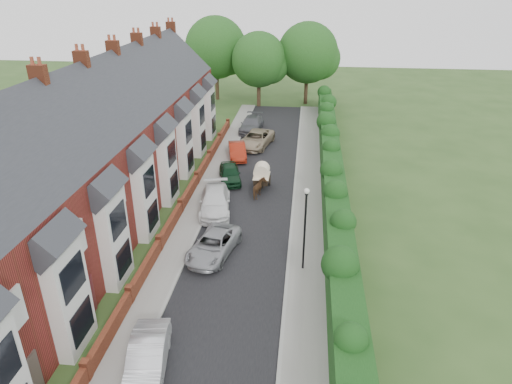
% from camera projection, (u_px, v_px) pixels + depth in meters
% --- Properties ---
extents(ground, '(140.00, 140.00, 0.00)m').
position_uv_depth(ground, '(233.00, 311.00, 23.01)').
color(ground, '#2D4C1E').
rests_on(ground, ground).
extents(road, '(6.00, 58.00, 0.02)m').
position_uv_depth(road, '(250.00, 210.00, 32.93)').
color(road, black).
rests_on(road, ground).
extents(pavement_hedge_side, '(2.20, 58.00, 0.12)m').
position_uv_depth(pavement_hedge_side, '(307.00, 212.00, 32.49)').
color(pavement_hedge_side, gray).
rests_on(pavement_hedge_side, ground).
extents(pavement_house_side, '(1.70, 58.00, 0.12)m').
position_uv_depth(pavement_house_side, '(198.00, 207.00, 33.30)').
color(pavement_house_side, gray).
rests_on(pavement_house_side, ground).
extents(kerb_hedge_side, '(0.18, 58.00, 0.13)m').
position_uv_depth(kerb_hedge_side, '(293.00, 211.00, 32.60)').
color(kerb_hedge_side, '#9B9B95').
rests_on(kerb_hedge_side, ground).
extents(kerb_house_side, '(0.18, 58.00, 0.13)m').
position_uv_depth(kerb_house_side, '(209.00, 207.00, 33.21)').
color(kerb_house_side, '#9B9B95').
rests_on(kerb_house_side, ground).
extents(hedge, '(2.10, 58.00, 2.85)m').
position_uv_depth(hedge, '(334.00, 194.00, 31.65)').
color(hedge, '#113611').
rests_on(hedge, ground).
extents(terrace_row, '(9.05, 40.50, 11.50)m').
position_uv_depth(terrace_row, '(98.00, 151.00, 31.15)').
color(terrace_row, maroon).
rests_on(terrace_row, ground).
extents(garden_wall_row, '(0.35, 40.35, 1.10)m').
position_uv_depth(garden_wall_row, '(181.00, 207.00, 32.33)').
color(garden_wall_row, brown).
rests_on(garden_wall_row, ground).
extents(lamppost, '(0.32, 0.32, 5.16)m').
position_uv_depth(lamppost, '(305.00, 219.00, 24.84)').
color(lamppost, black).
rests_on(lamppost, ground).
extents(tree_far_left, '(7.14, 6.80, 9.29)m').
position_uv_depth(tree_far_left, '(262.00, 61.00, 56.80)').
color(tree_far_left, '#332316').
rests_on(tree_far_left, ground).
extents(tree_far_right, '(7.98, 7.60, 10.31)m').
position_uv_depth(tree_far_right, '(311.00, 54.00, 57.73)').
color(tree_far_right, '#332316').
rests_on(tree_far_right, ground).
extents(tree_far_back, '(8.40, 8.00, 10.82)m').
position_uv_depth(tree_far_back, '(219.00, 49.00, 59.71)').
color(tree_far_back, '#332316').
rests_on(tree_far_back, ground).
extents(car_silver_a, '(2.21, 4.53, 1.43)m').
position_uv_depth(car_silver_a, '(147.00, 358.00, 19.23)').
color(car_silver_a, silver).
rests_on(car_silver_a, ground).
extents(car_silver_b, '(3.12, 5.11, 1.32)m').
position_uv_depth(car_silver_b, '(214.00, 245.00, 27.41)').
color(car_silver_b, '#999BA0').
rests_on(car_silver_b, ground).
extents(car_white, '(2.93, 5.49, 1.51)m').
position_uv_depth(car_white, '(215.00, 201.00, 32.50)').
color(car_white, white).
rests_on(car_white, ground).
extents(car_green, '(2.56, 4.36, 1.39)m').
position_uv_depth(car_green, '(230.00, 173.00, 37.26)').
color(car_green, black).
rests_on(car_green, ground).
extents(car_red, '(2.35, 4.43, 1.39)m').
position_uv_depth(car_red, '(237.00, 151.00, 42.09)').
color(car_red, maroon).
rests_on(car_red, ground).
extents(car_beige, '(3.59, 5.85, 1.51)m').
position_uv_depth(car_beige, '(256.00, 139.00, 44.90)').
color(car_beige, tan).
rests_on(car_beige, ground).
extents(car_grey, '(2.40, 5.40, 1.54)m').
position_uv_depth(car_grey, '(252.00, 124.00, 49.34)').
color(car_grey, '#54555B').
rests_on(car_grey, ground).
extents(horse, '(1.05, 1.78, 1.41)m').
position_uv_depth(horse, '(259.00, 189.00, 34.52)').
color(horse, brown).
rests_on(horse, ground).
extents(horse_cart, '(1.29, 2.86, 2.06)m').
position_uv_depth(horse_cart, '(262.00, 174.00, 35.94)').
color(horse_cart, black).
rests_on(horse_cart, ground).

